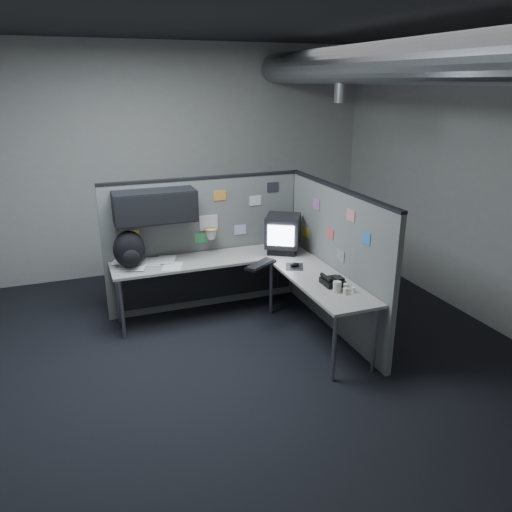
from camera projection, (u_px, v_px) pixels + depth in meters
name	position (u px, v px, depth m)	size (l,w,h in m)	color
room	(303.00, 147.00, 4.72)	(5.62, 5.62, 3.22)	black
partition_back	(193.00, 232.00, 5.90)	(2.44, 0.42, 1.63)	slate
partition_right	(335.00, 259.00, 5.51)	(0.07, 2.23, 1.63)	slate
desk	(240.00, 273.00, 5.69)	(2.31, 2.11, 0.73)	#A19C92
monitor	(283.00, 233.00, 5.97)	(0.54, 0.54, 0.45)	black
keyboard	(261.00, 265.00, 5.56)	(0.43, 0.36, 0.04)	black
mouse	(294.00, 265.00, 5.54)	(0.27, 0.29, 0.05)	black
phone	(332.00, 281.00, 5.05)	(0.20, 0.22, 0.10)	black
bottles	(345.00, 288.00, 4.88)	(0.15, 0.17, 0.09)	silver
cup	(337.00, 287.00, 4.86)	(0.08, 0.08, 0.11)	beige
papers	(147.00, 263.00, 5.63)	(0.79, 0.70, 0.02)	white
backpack	(129.00, 250.00, 5.45)	(0.41, 0.40, 0.42)	black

